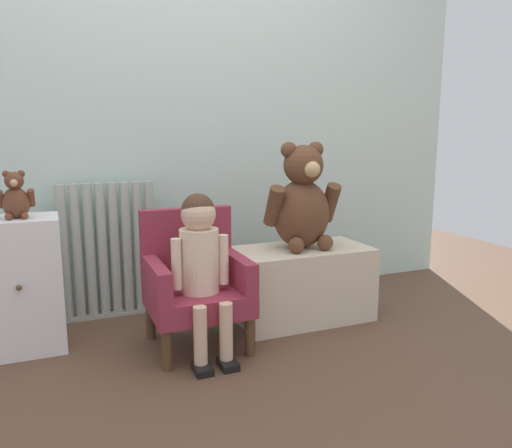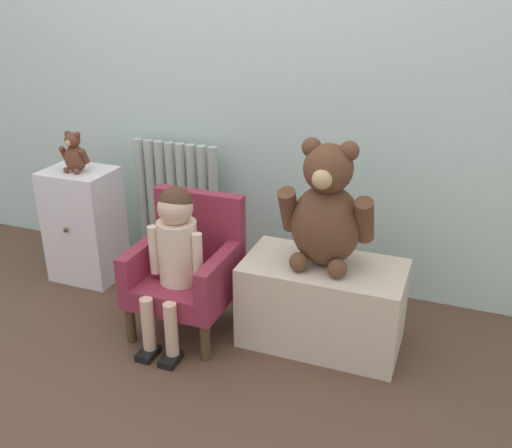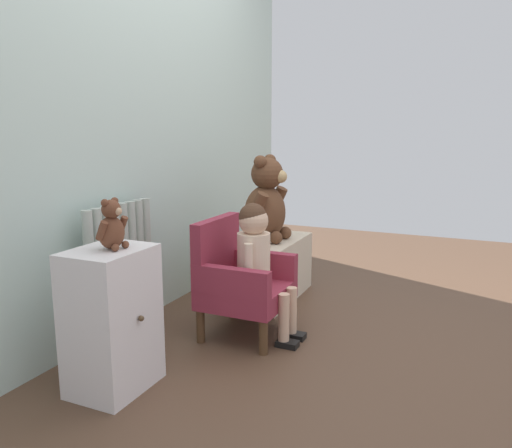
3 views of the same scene
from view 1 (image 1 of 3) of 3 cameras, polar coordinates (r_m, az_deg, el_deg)
name	(u,v)px [view 1 (image 1 of 3)]	position (r m, az deg, el deg)	size (l,w,h in m)	color
ground_plane	(236,399)	(1.94, -2.28, -19.33)	(6.00, 6.00, 0.00)	brown
back_wall	(159,88)	(2.82, -10.98, 15.07)	(3.80, 0.05, 2.40)	silver
radiator	(109,251)	(2.71, -16.47, -3.02)	(0.50, 0.05, 0.71)	#ACB4A8
small_dresser	(21,285)	(2.45, -25.25, -6.31)	(0.34, 0.30, 0.60)	silver
child_armchair	(194,281)	(2.30, -7.04, -6.47)	(0.43, 0.41, 0.61)	maroon
child_figure	(200,252)	(2.16, -6.37, -3.20)	(0.25, 0.35, 0.71)	beige
low_bench	(303,283)	(2.62, 5.35, -6.77)	(0.68, 0.37, 0.38)	beige
large_teddy_bear	(302,202)	(2.53, 5.30, 2.52)	(0.39, 0.28, 0.54)	brown
small_teddy_bear	(16,197)	(2.35, -25.78, 2.75)	(0.15, 0.10, 0.21)	brown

